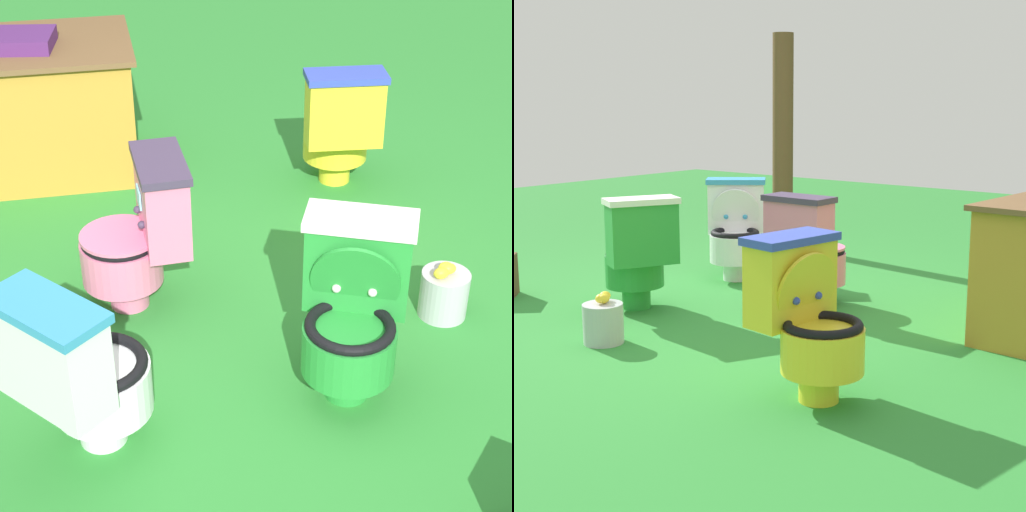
% 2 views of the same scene
% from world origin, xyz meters
% --- Properties ---
extents(ground, '(14.00, 14.00, 0.00)m').
position_xyz_m(ground, '(0.00, 0.00, 0.00)').
color(ground, '#2D8433').
extents(toilet_white, '(0.64, 0.62, 0.73)m').
position_xyz_m(toilet_white, '(-0.84, -0.65, 0.37)').
color(toilet_white, white).
rests_on(toilet_white, ground).
extents(toilet_green, '(0.58, 0.62, 0.73)m').
position_xyz_m(toilet_green, '(0.23, -0.52, 0.37)').
color(toilet_green, green).
rests_on(toilet_green, ground).
extents(toilet_yellow, '(0.47, 0.54, 0.73)m').
position_xyz_m(toilet_yellow, '(0.74, 1.15, 0.37)').
color(toilet_yellow, yellow).
rests_on(toilet_yellow, ground).
extents(toilet_pink, '(0.49, 0.43, 0.73)m').
position_xyz_m(toilet_pink, '(-0.50, 0.26, 0.37)').
color(toilet_pink, pink).
rests_on(toilet_pink, ground).
extents(vendor_table, '(1.50, 0.93, 0.85)m').
position_xyz_m(vendor_table, '(-1.05, 1.83, 0.39)').
color(vendor_table, '#B7842D').
rests_on(vendor_table, ground).
extents(lemon_bucket, '(0.22, 0.22, 0.28)m').
position_xyz_m(lemon_bucket, '(0.80, -0.17, 0.12)').
color(lemon_bucket, '#B7B7BF').
rests_on(lemon_bucket, ground).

